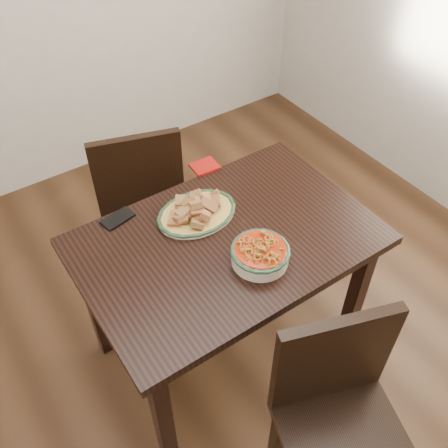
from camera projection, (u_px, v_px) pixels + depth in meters
floor at (222, 350)px, 2.44m from camera, size 3.50×3.50×0.00m
dining_table at (227, 256)px, 2.02m from camera, size 1.15×0.77×0.75m
chair_far at (139, 189)px, 2.53m from camera, size 0.52×0.52×0.89m
chair_near at (339, 411)px, 1.71m from camera, size 0.53×0.53×0.89m
fish_plate at (196, 207)px, 2.00m from camera, size 0.33×0.26×0.11m
noodle_bowl at (260, 253)px, 1.83m from camera, size 0.22×0.22×0.08m
smartphone at (118, 219)px, 2.01m from camera, size 0.14×0.10×0.01m
napkin at (205, 166)px, 2.25m from camera, size 0.12×0.10×0.01m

